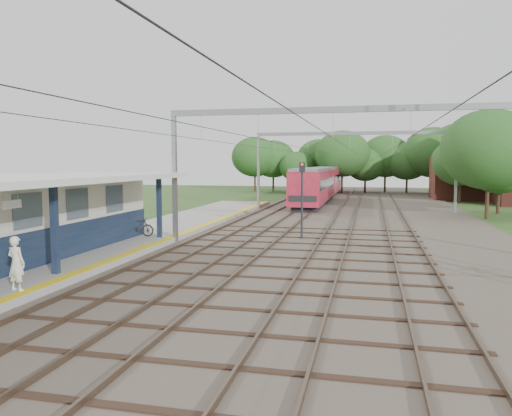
% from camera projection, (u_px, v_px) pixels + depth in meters
% --- Properties ---
extents(ground, '(160.00, 160.00, 0.00)m').
position_uv_depth(ground, '(128.00, 363.00, 10.76)').
color(ground, '#2D4C1E').
rests_on(ground, ground).
extents(ballast_bed, '(18.00, 90.00, 0.10)m').
position_uv_depth(ballast_bed, '(357.00, 217.00, 38.97)').
color(ballast_bed, '#473D33').
rests_on(ballast_bed, ground).
extents(platform, '(5.00, 52.00, 0.35)m').
position_uv_depth(platform, '(123.00, 242.00, 26.00)').
color(platform, gray).
rests_on(platform, ground).
extents(yellow_stripe, '(0.45, 52.00, 0.01)m').
position_uv_depth(yellow_stripe, '(163.00, 240.00, 25.48)').
color(yellow_stripe, yellow).
rests_on(yellow_stripe, platform).
extents(station_building, '(3.41, 18.00, 3.40)m').
position_uv_depth(station_building, '(3.00, 221.00, 19.35)').
color(station_building, beige).
rests_on(station_building, platform).
extents(canopy, '(6.40, 20.00, 3.44)m').
position_uv_depth(canopy, '(7.00, 181.00, 17.98)').
color(canopy, '#101D35').
rests_on(canopy, platform).
extents(rail_tracks, '(11.80, 88.00, 0.15)m').
position_uv_depth(rail_tracks, '(324.00, 215.00, 39.52)').
color(rail_tracks, brown).
rests_on(rail_tracks, ballast_bed).
extents(catenary_system, '(17.22, 88.00, 7.00)m').
position_uv_depth(catenary_system, '(347.00, 145.00, 34.03)').
color(catenary_system, gray).
rests_on(catenary_system, ground).
extents(tree_band, '(31.72, 30.88, 8.82)m').
position_uv_depth(tree_band, '(362.00, 158.00, 64.88)').
color(tree_band, '#382619').
rests_on(tree_band, ground).
extents(house_far, '(8.00, 6.12, 8.66)m').
position_uv_depth(house_far, '(469.00, 172.00, 57.34)').
color(house_far, brown).
rests_on(house_far, ground).
extents(person, '(0.68, 0.51, 1.71)m').
position_uv_depth(person, '(16.00, 263.00, 15.41)').
color(person, white).
rests_on(person, platform).
extents(bicycle, '(1.73, 0.50, 1.03)m').
position_uv_depth(bicycle, '(139.00, 227.00, 26.82)').
color(bicycle, black).
rests_on(bicycle, platform).
extents(train, '(2.80, 34.83, 3.68)m').
position_uv_depth(train, '(322.00, 182.00, 58.44)').
color(train, black).
rests_on(train, ballast_bed).
extents(signal_post, '(0.32, 0.28, 4.32)m').
position_uv_depth(signal_post, '(302.00, 192.00, 27.43)').
color(signal_post, black).
rests_on(signal_post, ground).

